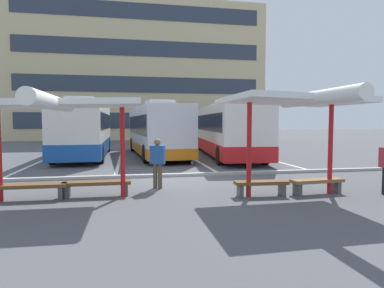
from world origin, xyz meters
TOP-DOWN VIEW (x-y plane):
  - ground_plane at (0.00, 0.00)m, footprint 160.00×160.00m
  - terminal_building at (0.03, 35.53)m, footprint 31.62×14.00m
  - coach_bus_0 at (-4.31, 9.24)m, footprint 2.77×10.20m
  - coach_bus_1 at (0.14, 9.28)m, footprint 3.42×10.82m
  - coach_bus_2 at (4.53, 8.47)m, footprint 3.69×12.65m
  - lane_stripe_0 at (-6.47, 8.55)m, footprint 0.16×14.00m
  - lane_stripe_1 at (-2.16, 8.55)m, footprint 0.16×14.00m
  - lane_stripe_2 at (2.16, 8.55)m, footprint 0.16×14.00m
  - lane_stripe_3 at (6.47, 8.55)m, footprint 0.16×14.00m
  - waiting_shelter_1 at (-3.44, -2.71)m, footprint 4.31×4.54m
  - bench_2 at (-4.34, -2.39)m, footprint 1.93×0.42m
  - bench_3 at (-2.54, -2.27)m, footprint 1.96×0.43m
  - waiting_shelter_2 at (3.14, -3.43)m, footprint 3.62×4.64m
  - bench_4 at (2.24, -3.12)m, footprint 1.61×0.50m
  - bench_5 at (4.04, -3.15)m, footprint 1.70×0.55m
  - platform_kerb at (0.00, 0.87)m, footprint 44.00×0.24m
  - waiting_passenger_0 at (-0.68, -1.42)m, footprint 0.52×0.40m

SIDE VIEW (x-z plane):
  - ground_plane at x=0.00m, z-range 0.00..0.00m
  - lane_stripe_0 at x=-6.47m, z-range 0.00..0.01m
  - lane_stripe_1 at x=-2.16m, z-range 0.00..0.01m
  - lane_stripe_2 at x=2.16m, z-range 0.00..0.01m
  - lane_stripe_3 at x=6.47m, z-range 0.00..0.01m
  - platform_kerb at x=0.00m, z-range 0.00..0.12m
  - bench_4 at x=2.24m, z-range 0.11..0.56m
  - bench_5 at x=4.04m, z-range 0.11..0.56m
  - bench_2 at x=-4.34m, z-range 0.12..0.57m
  - bench_3 at x=-2.54m, z-range 0.12..0.57m
  - waiting_passenger_0 at x=-0.68m, z-range 0.12..1.77m
  - coach_bus_1 at x=0.14m, z-range -0.11..3.38m
  - coach_bus_2 at x=4.53m, z-range -0.13..3.44m
  - coach_bus_0 at x=-4.31m, z-range -0.14..3.48m
  - waiting_shelter_1 at x=-3.44m, z-range 1.21..4.05m
  - waiting_shelter_2 at x=3.14m, z-range 1.27..4.26m
  - terminal_building at x=0.03m, z-range -1.36..18.77m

